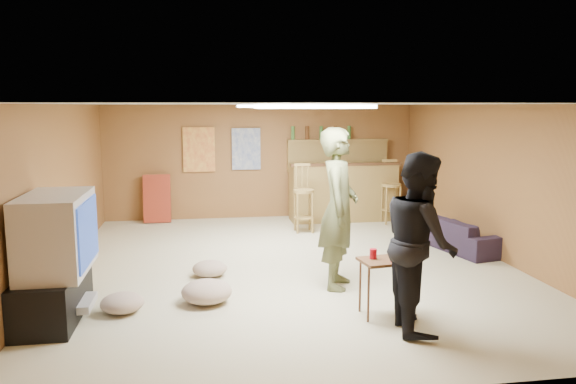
{
  "coord_description": "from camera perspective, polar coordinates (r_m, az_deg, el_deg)",
  "views": [
    {
      "loc": [
        -1.2,
        -7.35,
        2.18
      ],
      "look_at": [
        0.0,
        0.2,
        1.0
      ],
      "focal_mm": 35.0,
      "sensor_mm": 36.0,
      "label": 1
    }
  ],
  "objects": [
    {
      "name": "ground",
      "position": [
        7.76,
        0.23,
        -7.54
      ],
      "size": [
        7.0,
        7.0,
        0.0
      ],
      "primitive_type": "plane",
      "color": "#B6AF8B",
      "rests_on": "ground"
    },
    {
      "name": "ceiling",
      "position": [
        7.44,
        0.24,
        8.93
      ],
      "size": [
        6.0,
        7.0,
        0.02
      ],
      "primitive_type": "cube",
      "color": "silver",
      "rests_on": "ground"
    },
    {
      "name": "wall_back",
      "position": [
        10.97,
        -2.71,
        3.12
      ],
      "size": [
        6.0,
        0.02,
        2.2
      ],
      "primitive_type": "cube",
      "color": "brown",
      "rests_on": "ground"
    },
    {
      "name": "wall_front",
      "position": [
        4.17,
        8.05,
        -6.33
      ],
      "size": [
        6.0,
        0.02,
        2.2
      ],
      "primitive_type": "cube",
      "color": "brown",
      "rests_on": "ground"
    },
    {
      "name": "wall_left",
      "position": [
        7.64,
        -22.56,
        -0.02
      ],
      "size": [
        0.02,
        7.0,
        2.2
      ],
      "primitive_type": "cube",
      "color": "brown",
      "rests_on": "ground"
    },
    {
      "name": "wall_right",
      "position": [
        8.53,
        20.55,
        0.94
      ],
      "size": [
        0.02,
        7.0,
        2.2
      ],
      "primitive_type": "cube",
      "color": "brown",
      "rests_on": "ground"
    },
    {
      "name": "tv_stand",
      "position": [
        6.34,
        -22.77,
        -9.65
      ],
      "size": [
        0.55,
        1.3,
        0.5
      ],
      "primitive_type": "cube",
      "color": "black",
      "rests_on": "ground"
    },
    {
      "name": "dvd_box",
      "position": [
        6.32,
        -20.74,
        -10.54
      ],
      "size": [
        0.35,
        0.5,
        0.08
      ],
      "primitive_type": "cube",
      "color": "#B2B2B7",
      "rests_on": "tv_stand"
    },
    {
      "name": "tv_body",
      "position": [
        6.16,
        -22.49,
        -3.9
      ],
      "size": [
        0.6,
        1.1,
        0.8
      ],
      "primitive_type": "cube",
      "color": "#B2B2B7",
      "rests_on": "tv_stand"
    },
    {
      "name": "tv_screen",
      "position": [
        6.09,
        -19.65,
        -3.87
      ],
      "size": [
        0.02,
        0.95,
        0.65
      ],
      "primitive_type": "cube",
      "color": "navy",
      "rests_on": "tv_body"
    },
    {
      "name": "bar_counter",
      "position": [
        10.77,
        5.6,
        0.03
      ],
      "size": [
        2.0,
        0.6,
        1.1
      ],
      "primitive_type": "cube",
      "color": "olive",
      "rests_on": "ground"
    },
    {
      "name": "bar_lip",
      "position": [
        10.46,
        5.99,
        2.81
      ],
      "size": [
        2.1,
        0.12,
        0.05
      ],
      "primitive_type": "cube",
      "color": "#452916",
      "rests_on": "bar_counter"
    },
    {
      "name": "bar_shelf",
      "position": [
        11.1,
        5.08,
        5.24
      ],
      "size": [
        2.0,
        0.18,
        0.05
      ],
      "primitive_type": "cube",
      "color": "olive",
      "rests_on": "bar_backing"
    },
    {
      "name": "bar_backing",
      "position": [
        11.14,
        5.04,
        3.7
      ],
      "size": [
        2.0,
        0.14,
        0.6
      ],
      "primitive_type": "cube",
      "color": "olive",
      "rests_on": "bar_counter"
    },
    {
      "name": "poster_left",
      "position": [
        10.84,
        -9.03,
        4.28
      ],
      "size": [
        0.6,
        0.03,
        0.85
      ],
      "primitive_type": "cube",
      "color": "#BF3F26",
      "rests_on": "wall_back"
    },
    {
      "name": "poster_right",
      "position": [
        10.88,
        -4.27,
        4.38
      ],
      "size": [
        0.55,
        0.03,
        0.8
      ],
      "primitive_type": "cube",
      "color": "#334C99",
      "rests_on": "wall_back"
    },
    {
      "name": "folding_chair_stack",
      "position": [
        10.82,
        -13.16,
        -0.65
      ],
      "size": [
        0.5,
        0.26,
        0.91
      ],
      "primitive_type": "cube",
      "rotation": [
        -0.14,
        0.0,
        0.0
      ],
      "color": "maroon",
      "rests_on": "ground"
    },
    {
      "name": "ceiling_panel_front",
      "position": [
        5.97,
        2.59,
        8.67
      ],
      "size": [
        1.2,
        0.6,
        0.04
      ],
      "primitive_type": "cube",
      "color": "white",
      "rests_on": "ceiling"
    },
    {
      "name": "ceiling_panel_back",
      "position": [
        8.63,
        -1.05,
        8.71
      ],
      "size": [
        1.2,
        0.6,
        0.04
      ],
      "primitive_type": "cube",
      "color": "white",
      "rests_on": "ceiling"
    },
    {
      "name": "person_olive",
      "position": [
        6.72,
        5.16,
        -1.68
      ],
      "size": [
        0.67,
        0.82,
        1.93
      ],
      "primitive_type": "imported",
      "rotation": [
        0.0,
        0.0,
        1.22
      ],
      "color": "#4F5330",
      "rests_on": "ground"
    },
    {
      "name": "person_black",
      "position": [
        5.6,
        13.26,
        -4.94
      ],
      "size": [
        0.75,
        0.92,
        1.75
      ],
      "primitive_type": "imported",
      "rotation": [
        0.0,
        0.0,
        1.46
      ],
      "color": "black",
      "rests_on": "ground"
    },
    {
      "name": "sofa",
      "position": [
        9.03,
        16.84,
        -4.01
      ],
      "size": [
        0.98,
        1.75,
        0.48
      ],
      "primitive_type": "imported",
      "rotation": [
        0.0,
        0.0,
        1.79
      ],
      "color": "black",
      "rests_on": "ground"
    },
    {
      "name": "tray_table",
      "position": [
        6.01,
        9.6,
        -9.56
      ],
      "size": [
        0.51,
        0.43,
        0.61
      ],
      "primitive_type": "cube",
      "rotation": [
        0.0,
        0.0,
        0.14
      ],
      "color": "#452916",
      "rests_on": "ground"
    },
    {
      "name": "cup_red_near",
      "position": [
        5.92,
        8.65,
        -6.23
      ],
      "size": [
        0.1,
        0.1,
        0.1
      ],
      "primitive_type": "cylinder",
      "rotation": [
        0.0,
        0.0,
        -0.35
      ],
      "color": "#A30A18",
      "rests_on": "tray_table"
    },
    {
      "name": "cup_red_far",
      "position": [
        5.84,
        10.77,
        -6.45
      ],
      "size": [
        0.08,
        0.08,
        0.11
      ],
      "primitive_type": "cylinder",
      "rotation": [
        0.0,
        0.0,
        0.04
      ],
      "color": "#A30A18",
      "rests_on": "tray_table"
    },
    {
      "name": "cup_blue",
      "position": [
        6.04,
        10.96,
        -5.91
      ],
      "size": [
        0.11,
        0.11,
        0.12
      ],
      "primitive_type": "cylinder",
      "rotation": [
        0.0,
        0.0,
        0.27
      ],
      "color": "#162799",
      "rests_on": "tray_table"
    },
    {
      "name": "bar_stool_left",
      "position": [
        9.69,
        1.61,
        -0.36
      ],
      "size": [
        0.44,
        0.44,
        1.28
      ],
      "primitive_type": null,
      "rotation": [
        0.0,
        0.0,
        -0.09
      ],
      "color": "olive",
      "rests_on": "ground"
    },
    {
      "name": "bar_stool_right",
      "position": [
        10.59,
        10.44,
        0.08
      ],
      "size": [
        0.39,
        0.39,
        1.21
      ],
      "primitive_type": null,
      "rotation": [
        0.0,
        0.0,
        -0.01
      ],
      "color": "olive",
      "rests_on": "ground"
    },
    {
      "name": "cushion_near_tv",
      "position": [
        6.42,
        -8.26,
        -9.98
      ],
      "size": [
        0.67,
        0.67,
        0.25
      ],
      "primitive_type": "ellipsoid",
      "rotation": [
        0.0,
        0.0,
        -0.22
      ],
      "color": "gray",
      "rests_on": "ground"
    },
    {
      "name": "cushion_mid",
      "position": [
        7.37,
        -7.96,
        -7.7
      ],
      "size": [
        0.5,
        0.5,
        0.2
      ],
      "primitive_type": "ellipsoid",
      "rotation": [
        0.0,
        0.0,
        -0.15
      ],
      "color": "gray",
      "rests_on": "ground"
    },
    {
      "name": "cushion_far",
      "position": [
        6.33,
        -16.49,
        -10.75
      ],
      "size": [
        0.49,
        0.49,
        0.21
      ],
      "primitive_type": "ellipsoid",
      "rotation": [
        0.0,
        0.0,
        -0.07
      ],
      "color": "gray",
      "rests_on": "ground"
    },
    {
      "name": "bottle_row",
      "position": [
        11.0,
        3.39,
        6.03
      ],
      "size": [
        1.2,
        0.08,
        0.26
      ],
      "primitive_type": null,
      "color": "#3F7233",
      "rests_on": "bar_shelf"
    }
  ]
}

